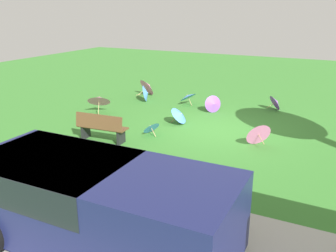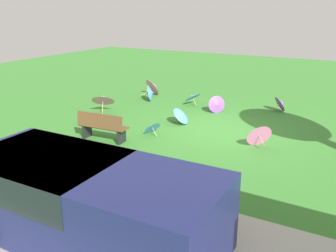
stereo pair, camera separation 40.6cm
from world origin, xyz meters
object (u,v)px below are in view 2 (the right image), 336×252
Objects in this scene: parasol_purple_1 at (281,103)px; parasol_blue_0 at (152,127)px; van_dark at (81,197)px; parasol_blue_2 at (192,96)px; park_bench at (102,126)px; parasol_pink_1 at (154,86)px; parasol_purple_0 at (217,105)px; parasol_pink_2 at (258,134)px; parasol_pink_0 at (103,99)px; parasol_blue_3 at (151,93)px; parasol_blue_1 at (182,115)px.

parasol_blue_0 is at bearing 58.58° from parasol_purple_1.
parasol_blue_2 is at bearing -75.79° from van_dark.
park_bench is (2.99, -4.28, -0.45)m from van_dark.
parasol_pink_1 is 1.32× the size of parasol_purple_1.
parasol_purple_0 reaches higher than parasol_blue_0.
van_dark is at bearing 77.53° from parasol_pink_2.
parasol_purple_1 is at bearing -149.79° from parasol_pink_0.
parasol_purple_0 is (1.05, -8.93, -0.57)m from van_dark.
parasol_purple_0 is 3.69m from parasol_pink_2.
parasol_pink_2 reaches higher than parasol_blue_3.
parasol_blue_2 is (-2.61, -2.65, -0.16)m from parasol_pink_0.
parasol_pink_1 is at bearing -19.88° from parasol_blue_2.
parasol_purple_0 is 0.96× the size of parasol_blue_1.
park_bench is 6.40m from parasol_pink_1.
parasol_blue_1 reaches higher than parasol_blue_2.
parasol_purple_0 is 1.49m from parasol_blue_2.
parasol_blue_0 is at bearing 121.76° from parasol_blue_3.
parasol_pink_1 reaches higher than parasol_blue_3.
parasol_purple_1 reaches higher than parasol_blue_2.
parasol_purple_0 is 0.84× the size of parasol_purple_1.
parasol_blue_1 is (1.60, -6.99, -0.57)m from van_dark.
parasol_pink_2 is (-6.38, 0.75, -0.16)m from parasol_pink_0.
parasol_pink_0 is 3.72m from parasol_blue_2.
parasol_blue_1 is at bearing 74.14° from parasol_purple_0.
parasol_purple_1 is at bearing -127.92° from parasol_blue_1.
parasol_pink_0 is 3.43m from parasol_blue_1.
van_dark is 10.50m from parasol_purple_1.
parasol_blue_0 is 0.88× the size of parasol_purple_1.
parasol_pink_0 reaches higher than parasol_blue_1.
parasol_purple_0 is 2.60m from parasol_purple_1.
van_dark reaches higher than parasol_blue_3.
parasol_blue_3 is (-0.72, -2.43, -0.18)m from parasol_pink_0.
park_bench is 2.11× the size of parasol_blue_3.
parasol_pink_0 is (3.08, -1.39, 0.27)m from parasol_blue_0.
park_bench is 4.73m from parasol_pink_2.
parasol_pink_1 is (3.79, -1.47, 0.08)m from parasol_purple_0.
parasol_purple_1 is 1.04× the size of parasol_blue_3.
parasol_purple_1 is at bearing -168.29° from parasol_blue_3.
parasol_blue_1 is (-3.42, -0.12, -0.21)m from parasol_pink_0.
parasol_purple_0 is at bearing 173.30° from parasol_blue_3.
parasol_purple_1 is 4.36m from parasol_blue_1.
parasol_purple_0 is (-1.95, -4.65, -0.13)m from park_bench.
park_bench is 3.06m from parasol_blue_1.
parasol_pink_1 is 1.37× the size of parasol_blue_3.
parasol_pink_1 reaches higher than parasol_purple_1.
parasol_purple_0 is 3.28m from parasol_blue_3.
parasol_blue_2 is at bearing -23.62° from parasol_purple_0.
parasol_blue_1 is (0.55, 1.94, -0.00)m from parasol_purple_0.
parasol_blue_0 is 1.54m from parasol_blue_1.
parasol_pink_0 is 3.53m from parasol_pink_1.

